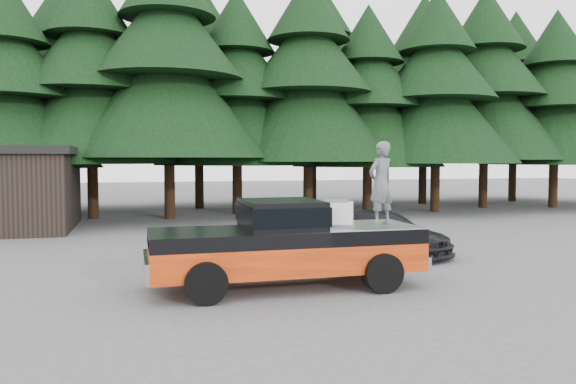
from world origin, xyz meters
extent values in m
plane|color=#4A4A4C|center=(0.00, 0.00, 0.00)|extent=(120.00, 120.00, 0.00)
cube|color=black|center=(0.46, -0.79, 1.62)|extent=(1.66, 1.90, 0.59)
cube|color=silver|center=(1.70, -0.85, 1.58)|extent=(0.92, 0.86, 0.51)
imported|color=#505457|center=(2.75, -0.89, 2.27)|extent=(0.80, 0.67, 1.87)
imported|color=black|center=(4.48, 2.70, 0.63)|extent=(3.57, 4.66, 1.26)
camera|label=1|loc=(-2.57, -12.46, 2.79)|focal=35.00mm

